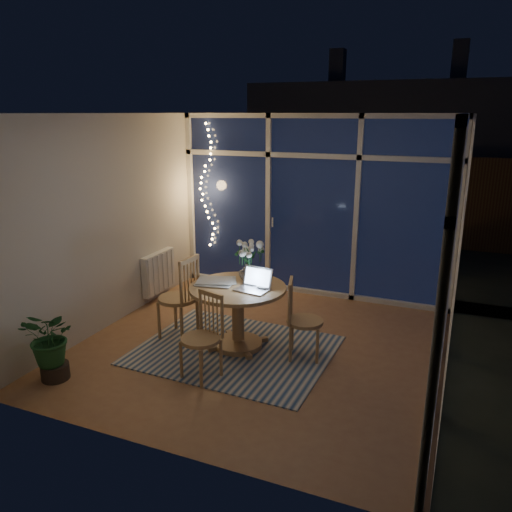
# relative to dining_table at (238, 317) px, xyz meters

# --- Properties ---
(floor) EXTENTS (4.00, 4.00, 0.00)m
(floor) POSITION_rel_dining_table_xyz_m (0.23, 0.09, -0.37)
(floor) COLOR #905D3F
(floor) RESTS_ON ground
(ceiling) EXTENTS (4.00, 4.00, 0.00)m
(ceiling) POSITION_rel_dining_table_xyz_m (0.23, 0.09, 2.23)
(ceiling) COLOR white
(ceiling) RESTS_ON wall_back
(wall_back) EXTENTS (4.00, 0.04, 2.60)m
(wall_back) POSITION_rel_dining_table_xyz_m (0.23, 2.09, 0.93)
(wall_back) COLOR beige
(wall_back) RESTS_ON floor
(wall_front) EXTENTS (4.00, 0.04, 2.60)m
(wall_front) POSITION_rel_dining_table_xyz_m (0.23, -1.91, 0.93)
(wall_front) COLOR beige
(wall_front) RESTS_ON floor
(wall_left) EXTENTS (0.04, 4.00, 2.60)m
(wall_left) POSITION_rel_dining_table_xyz_m (-1.77, 0.09, 0.93)
(wall_left) COLOR beige
(wall_left) RESTS_ON floor
(wall_right) EXTENTS (0.04, 4.00, 2.60)m
(wall_right) POSITION_rel_dining_table_xyz_m (2.23, 0.09, 0.93)
(wall_right) COLOR beige
(wall_right) RESTS_ON floor
(window_wall_back) EXTENTS (4.00, 0.10, 2.60)m
(window_wall_back) POSITION_rel_dining_table_xyz_m (0.23, 2.05, 0.93)
(window_wall_back) COLOR silver
(window_wall_back) RESTS_ON floor
(window_wall_right) EXTENTS (0.10, 4.00, 2.60)m
(window_wall_right) POSITION_rel_dining_table_xyz_m (2.19, 0.09, 0.93)
(window_wall_right) COLOR silver
(window_wall_right) RESTS_ON floor
(radiator) EXTENTS (0.10, 0.70, 0.58)m
(radiator) POSITION_rel_dining_table_xyz_m (-1.71, 0.99, 0.03)
(radiator) COLOR silver
(radiator) RESTS_ON wall_left
(fairy_lights) EXTENTS (0.24, 0.10, 1.85)m
(fairy_lights) POSITION_rel_dining_table_xyz_m (-1.42, 1.97, 1.15)
(fairy_lights) COLOR #ECB35E
(fairy_lights) RESTS_ON window_wall_back
(garden_patio) EXTENTS (12.00, 6.00, 0.10)m
(garden_patio) POSITION_rel_dining_table_xyz_m (0.73, 5.09, -0.43)
(garden_patio) COLOR black
(garden_patio) RESTS_ON ground
(garden_fence) EXTENTS (11.00, 0.08, 1.80)m
(garden_fence) POSITION_rel_dining_table_xyz_m (0.23, 5.59, 0.53)
(garden_fence) COLOR #3C2215
(garden_fence) RESTS_ON ground
(neighbour_roof) EXTENTS (7.00, 3.00, 2.20)m
(neighbour_roof) POSITION_rel_dining_table_xyz_m (0.53, 8.59, 1.83)
(neighbour_roof) COLOR #34373E
(neighbour_roof) RESTS_ON ground
(garden_shrubs) EXTENTS (0.90, 0.90, 0.90)m
(garden_shrubs) POSITION_rel_dining_table_xyz_m (-0.57, 3.49, 0.08)
(garden_shrubs) COLOR black
(garden_shrubs) RESTS_ON ground
(rug) EXTENTS (2.18, 1.77, 0.01)m
(rug) POSITION_rel_dining_table_xyz_m (-0.00, -0.10, -0.36)
(rug) COLOR beige
(rug) RESTS_ON floor
(dining_table) EXTENTS (1.12, 1.12, 0.74)m
(dining_table) POSITION_rel_dining_table_xyz_m (0.00, 0.00, 0.00)
(dining_table) COLOR #A8734C
(dining_table) RESTS_ON floor
(chair_left) EXTENTS (0.52, 0.52, 1.03)m
(chair_left) POSITION_rel_dining_table_xyz_m (-0.77, -0.02, 0.15)
(chair_left) COLOR #A8734C
(chair_left) RESTS_ON floor
(chair_right) EXTENTS (0.51, 0.51, 0.91)m
(chair_right) POSITION_rel_dining_table_xyz_m (0.77, 0.05, 0.08)
(chair_right) COLOR #A8734C
(chair_right) RESTS_ON floor
(chair_front) EXTENTS (0.52, 0.52, 0.90)m
(chair_front) POSITION_rel_dining_table_xyz_m (-0.06, -0.77, 0.08)
(chair_front) COLOR #A8734C
(chair_front) RESTS_ON floor
(laptop) EXTENTS (0.39, 0.34, 0.26)m
(laptop) POSITION_rel_dining_table_xyz_m (0.20, -0.06, 0.50)
(laptop) COLOR #B7B7BC
(laptop) RESTS_ON dining_table
(flower_vase) EXTENTS (0.21, 0.21, 0.21)m
(flower_vase) POSITION_rel_dining_table_xyz_m (0.02, 0.23, 0.48)
(flower_vase) COLOR silver
(flower_vase) RESTS_ON dining_table
(bowl) EXTENTS (0.16, 0.16, 0.04)m
(bowl) POSITION_rel_dining_table_xyz_m (0.29, 0.05, 0.39)
(bowl) COLOR silver
(bowl) RESTS_ON dining_table
(newspapers) EXTENTS (0.47, 0.41, 0.02)m
(newspapers) POSITION_rel_dining_table_xyz_m (-0.29, 0.03, 0.38)
(newspapers) COLOR beige
(newspapers) RESTS_ON dining_table
(phone) EXTENTS (0.11, 0.09, 0.01)m
(phone) POSITION_rel_dining_table_xyz_m (0.10, -0.12, 0.37)
(phone) COLOR black
(phone) RESTS_ON dining_table
(potted_plant) EXTENTS (0.54, 0.47, 0.76)m
(potted_plant) POSITION_rel_dining_table_xyz_m (-1.42, -1.36, 0.01)
(potted_plant) COLOR #1B4C23
(potted_plant) RESTS_ON floor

